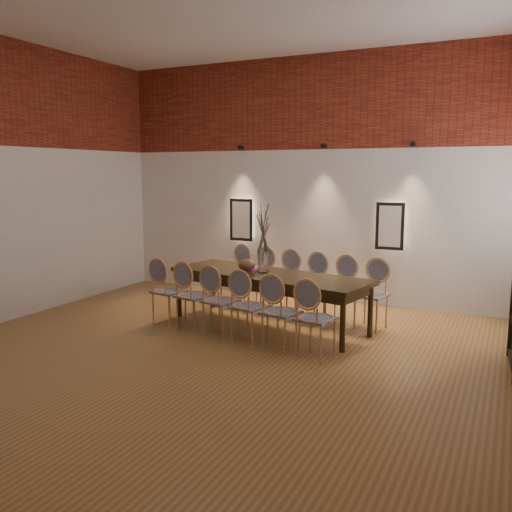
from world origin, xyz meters
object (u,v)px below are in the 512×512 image
at_px(chair_near_b, 194,296).
at_px(bowl, 247,265).
at_px(book, 249,270).
at_px(chair_far_d, 311,286).
at_px(vase, 263,262).
at_px(dining_table, 268,300).
at_px(chair_near_a, 169,291).
at_px(chair_near_e, 281,312).
at_px(chair_near_d, 250,306).
at_px(chair_far_f, 371,295).
at_px(chair_far_e, 340,291).
at_px(chair_far_a, 235,275).
at_px(chair_near_c, 221,301).
at_px(chair_far_c, 284,282).
at_px(chair_far_b, 259,279).
at_px(chair_near_f, 316,319).

relative_size(chair_near_b, bowl, 3.92).
relative_size(bowl, book, 0.92).
relative_size(chair_far_d, vase, 3.13).
distance_m(dining_table, chair_near_a, 1.41).
height_order(chair_near_e, chair_far_d, same).
distance_m(chair_near_b, chair_near_e, 1.44).
height_order(chair_near_d, chair_far_f, same).
relative_size(chair_far_e, bowl, 3.92).
relative_size(dining_table, chair_far_d, 3.06).
xyz_separation_m(chair_far_d, book, (-0.71, -0.63, 0.30)).
distance_m(chair_far_f, book, 1.74).
relative_size(dining_table, chair_near_d, 3.06).
height_order(dining_table, chair_far_d, chair_far_d).
height_order(chair_near_a, chair_near_b, same).
xyz_separation_m(chair_far_a, bowl, (0.69, -0.94, 0.37)).
height_order(dining_table, chair_near_c, chair_near_c).
distance_m(chair_near_b, chair_far_c, 1.56).
bearing_deg(chair_far_b, chair_near_a, 72.10).
xyz_separation_m(chair_far_e, chair_far_f, (0.47, -0.09, 0.00)).
bearing_deg(chair_near_c, chair_far_c, 90.00).
xyz_separation_m(chair_far_f, vase, (-1.41, -0.48, 0.43)).
distance_m(chair_near_f, chair_far_b, 2.43).
height_order(chair_near_c, chair_far_f, same).
bearing_deg(chair_far_b, book, 116.95).
bearing_deg(chair_far_b, bowl, 115.52).
height_order(chair_far_a, vase, vase).
height_order(dining_table, bowl, bowl).
bearing_deg(chair_near_f, chair_near_e, -180.00).
bearing_deg(chair_near_f, chair_far_f, 90.00).
bearing_deg(chair_near_a, chair_near_b, 0.00).
relative_size(chair_near_f, chair_far_d, 1.00).
bearing_deg(chair_far_d, dining_table, 72.10).
distance_m(chair_far_b, chair_far_c, 0.48).
height_order(chair_far_d, book, chair_far_d).
xyz_separation_m(chair_near_f, bowl, (-1.38, 0.98, 0.37)).
distance_m(chair_near_e, chair_far_d, 1.56).
distance_m(dining_table, vase, 0.53).
bearing_deg(chair_far_a, dining_table, 148.23).
xyz_separation_m(chair_near_e, chair_far_c, (-0.65, 1.64, 0.00)).
height_order(chair_near_d, chair_far_d, same).
height_order(chair_far_a, book, chair_far_a).
distance_m(chair_near_a, chair_far_a, 1.49).
height_order(dining_table, book, book).
height_order(chair_near_b, vase, vase).
relative_size(chair_near_c, chair_far_a, 1.00).
xyz_separation_m(chair_near_f, chair_far_d, (-0.65, 1.64, 0.00)).
bearing_deg(chair_far_c, chair_far_b, 0.00).
xyz_separation_m(chair_far_b, chair_far_c, (0.47, -0.09, 0.00)).
height_order(chair_near_c, chair_far_b, same).
xyz_separation_m(chair_near_c, vase, (0.29, 0.70, 0.43)).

